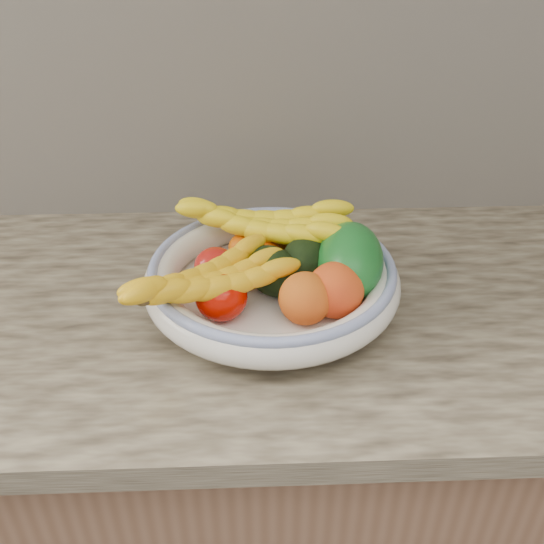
{
  "coord_description": "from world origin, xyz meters",
  "views": [
    {
      "loc": [
        -0.03,
        0.89,
        1.46
      ],
      "look_at": [
        0.0,
        1.66,
        0.96
      ],
      "focal_mm": 40.0,
      "sensor_mm": 36.0,
      "label": 1
    }
  ],
  "objects_px": {
    "fruit_bowl": "(272,278)",
    "banana_bunch_back": "(262,228)",
    "green_mango": "(350,261)",
    "banana_bunch_front": "(208,285)"
  },
  "relations": [
    {
      "from": "fruit_bowl",
      "to": "banana_bunch_back",
      "type": "relative_size",
      "value": 1.29
    },
    {
      "from": "fruit_bowl",
      "to": "green_mango",
      "type": "height_order",
      "value": "green_mango"
    },
    {
      "from": "green_mango",
      "to": "banana_bunch_front",
      "type": "xyz_separation_m",
      "value": [
        -0.21,
        -0.06,
        0.01
      ]
    },
    {
      "from": "green_mango",
      "to": "banana_bunch_back",
      "type": "height_order",
      "value": "green_mango"
    },
    {
      "from": "banana_bunch_back",
      "to": "fruit_bowl",
      "type": "bearing_deg",
      "value": -68.87
    },
    {
      "from": "banana_bunch_front",
      "to": "green_mango",
      "type": "bearing_deg",
      "value": -16.65
    },
    {
      "from": "fruit_bowl",
      "to": "banana_bunch_back",
      "type": "distance_m",
      "value": 0.1
    },
    {
      "from": "green_mango",
      "to": "banana_bunch_front",
      "type": "relative_size",
      "value": 0.56
    },
    {
      "from": "fruit_bowl",
      "to": "banana_bunch_front",
      "type": "bearing_deg",
      "value": -145.91
    },
    {
      "from": "banana_bunch_front",
      "to": "fruit_bowl",
      "type": "bearing_deg",
      "value": 0.67
    }
  ]
}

